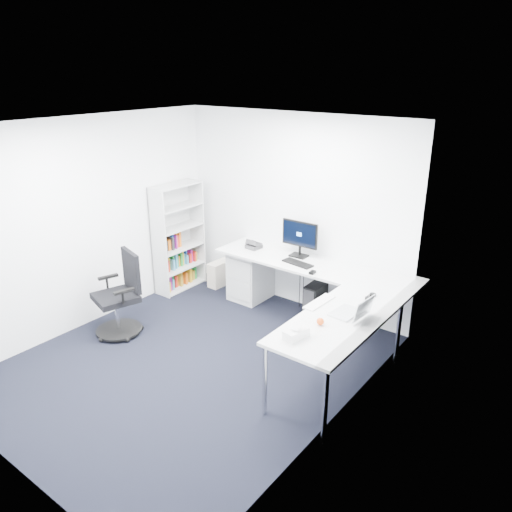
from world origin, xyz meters
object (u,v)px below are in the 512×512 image
Objects in this scene: bookshelf at (179,237)px; task_chair at (115,295)px; laptop at (346,303)px; l_desk at (297,302)px; monitor at (299,239)px.

bookshelf reaches higher than task_chair.
task_chair is 3.10× the size of laptop.
l_desk is 2.58× the size of task_chair.
bookshelf is 1.52× the size of task_chair.
laptop reaches higher than l_desk.
monitor is at bearing 143.96° from laptop.
bookshelf is at bearing -167.99° from monitor.
bookshelf is 3.07× the size of monitor.
monitor is at bearing 69.96° from task_chair.
bookshelf is 1.59m from task_chair.
monitor reaches higher than task_chair.
monitor is at bearing 12.96° from bookshelf.
task_chair is 2.03× the size of monitor.
laptop is (1.30, -1.13, -0.13)m from monitor.
bookshelf is 1.94m from monitor.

